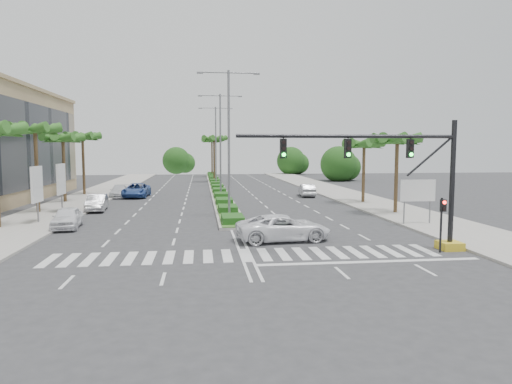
{
  "coord_description": "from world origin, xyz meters",
  "views": [
    {
      "loc": [
        -2.33,
        -23.66,
        5.6
      ],
      "look_at": [
        1.03,
        3.94,
        3.0
      ],
      "focal_mm": 32.0,
      "sensor_mm": 36.0,
      "label": 1
    }
  ],
  "objects_px": {
    "car_parked_d": "(119,191)",
    "car_parked_c": "(136,190)",
    "car_parked_b": "(97,203)",
    "car_crossing": "(283,228)",
    "car_parked_a": "(67,218)",
    "car_right": "(307,190)"
  },
  "relations": [
    {
      "from": "car_parked_d",
      "to": "car_parked_c",
      "type": "bearing_deg",
      "value": -2.01
    },
    {
      "from": "car_parked_b",
      "to": "car_crossing",
      "type": "height_order",
      "value": "car_crossing"
    },
    {
      "from": "car_parked_a",
      "to": "car_crossing",
      "type": "bearing_deg",
      "value": -28.48
    },
    {
      "from": "car_parked_d",
      "to": "car_right",
      "type": "relative_size",
      "value": 1.07
    },
    {
      "from": "car_parked_a",
      "to": "car_right",
      "type": "bearing_deg",
      "value": 36.45
    },
    {
      "from": "car_parked_a",
      "to": "car_parked_c",
      "type": "xyz_separation_m",
      "value": [
        1.95,
        21.13,
        0.06
      ]
    },
    {
      "from": "car_parked_c",
      "to": "car_right",
      "type": "distance_m",
      "value": 20.17
    },
    {
      "from": "car_parked_c",
      "to": "car_parked_b",
      "type": "bearing_deg",
      "value": -97.78
    },
    {
      "from": "car_parked_c",
      "to": "car_parked_a",
      "type": "bearing_deg",
      "value": -93.68
    },
    {
      "from": "car_parked_a",
      "to": "car_right",
      "type": "xyz_separation_m",
      "value": [
        22.07,
        19.65,
        -0.01
      ]
    },
    {
      "from": "car_parked_a",
      "to": "car_parked_d",
      "type": "bearing_deg",
      "value": 84.76
    },
    {
      "from": "car_parked_a",
      "to": "car_right",
      "type": "distance_m",
      "value": 29.55
    },
    {
      "from": "car_parked_a",
      "to": "car_parked_b",
      "type": "relative_size",
      "value": 0.96
    },
    {
      "from": "car_parked_c",
      "to": "car_right",
      "type": "relative_size",
      "value": 1.31
    },
    {
      "from": "car_right",
      "to": "car_parked_c",
      "type": "bearing_deg",
      "value": 0.78
    },
    {
      "from": "car_parked_a",
      "to": "car_parked_b",
      "type": "xyz_separation_m",
      "value": [
        0.0,
        9.32,
        0.01
      ]
    },
    {
      "from": "car_crossing",
      "to": "car_right",
      "type": "relative_size",
      "value": 1.29
    },
    {
      "from": "car_parked_b",
      "to": "car_parked_a",
      "type": "bearing_deg",
      "value": -95.29
    },
    {
      "from": "car_parked_c",
      "to": "car_parked_d",
      "type": "distance_m",
      "value": 1.95
    },
    {
      "from": "car_parked_c",
      "to": "car_parked_d",
      "type": "height_order",
      "value": "car_parked_c"
    },
    {
      "from": "car_right",
      "to": "car_parked_a",
      "type": "bearing_deg",
      "value": 46.67
    },
    {
      "from": "car_parked_c",
      "to": "car_crossing",
      "type": "xyz_separation_m",
      "value": [
        12.55,
        -27.36,
        -0.01
      ]
    }
  ]
}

